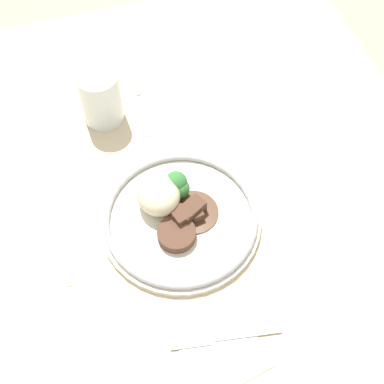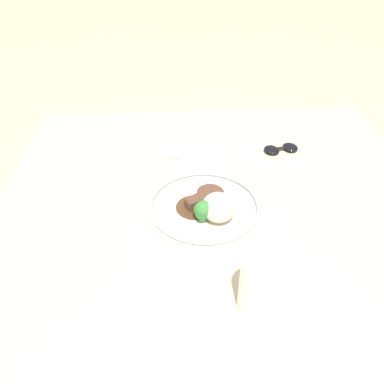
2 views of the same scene
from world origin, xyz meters
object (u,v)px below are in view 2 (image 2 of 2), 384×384
(knife, at_px, (285,222))
(sunglasses, at_px, (281,149))
(plate, at_px, (206,206))
(spoon, at_px, (217,327))
(juice_glass, at_px, (261,288))
(fork, at_px, (202,160))

(knife, distance_m, sunglasses, 0.33)
(plate, height_order, sunglasses, plate)
(plate, xyz_separation_m, knife, (0.05, 0.18, -0.02))
(spoon, bearing_deg, juice_glass, 122.68)
(plate, distance_m, juice_glass, 0.29)
(sunglasses, bearing_deg, juice_glass, -29.09)
(knife, relative_size, sunglasses, 2.00)
(spoon, relative_size, sunglasses, 1.45)
(juice_glass, bearing_deg, sunglasses, 161.98)
(knife, height_order, sunglasses, sunglasses)
(juice_glass, height_order, knife, juice_glass)
(juice_glass, bearing_deg, spoon, -63.44)
(fork, bearing_deg, sunglasses, 19.20)
(juice_glass, bearing_deg, knife, 154.26)
(sunglasses, bearing_deg, fork, -91.53)
(spoon, distance_m, sunglasses, 0.65)
(juice_glass, distance_m, fork, 0.52)
(knife, bearing_deg, sunglasses, 179.22)
(knife, xyz_separation_m, spoon, (0.27, -0.19, 0.00))
(fork, distance_m, sunglasses, 0.25)
(juice_glass, height_order, fork, juice_glass)
(fork, distance_m, spoon, 0.55)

